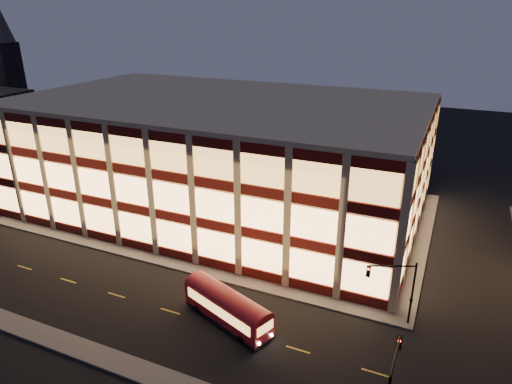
% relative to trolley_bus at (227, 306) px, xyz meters
% --- Properties ---
extents(ground, '(200.00, 200.00, 0.00)m').
position_rel_trolley_bus_xyz_m(ground, '(-9.35, 5.22, -1.67)').
color(ground, black).
rests_on(ground, ground).
extents(sidewalk_office_south, '(54.00, 2.00, 0.15)m').
position_rel_trolley_bus_xyz_m(sidewalk_office_south, '(-12.35, 6.22, -1.59)').
color(sidewalk_office_south, '#514F4C').
rests_on(sidewalk_office_south, ground).
extents(sidewalk_office_east, '(2.00, 30.00, 0.15)m').
position_rel_trolley_bus_xyz_m(sidewalk_office_east, '(13.65, 22.22, -1.59)').
color(sidewalk_office_east, '#514F4C').
rests_on(sidewalk_office_east, ground).
extents(sidewalk_near, '(100.00, 2.00, 0.15)m').
position_rel_trolley_bus_xyz_m(sidewalk_near, '(-9.35, -7.78, -1.59)').
color(sidewalk_near, '#514F4C').
rests_on(sidewalk_near, ground).
extents(office_building, '(50.45, 30.45, 14.50)m').
position_rel_trolley_bus_xyz_m(office_building, '(-12.27, 22.14, 5.58)').
color(office_building, tan).
rests_on(office_building, ground).
extents(church_tower, '(5.00, 5.00, 18.00)m').
position_rel_trolley_bus_xyz_m(church_tower, '(-79.35, 45.22, 7.33)').
color(church_tower, '#2D2621').
rests_on(church_tower, ground).
extents(traffic_signal_far, '(3.79, 1.87, 6.00)m').
position_rel_trolley_bus_xyz_m(traffic_signal_far, '(12.86, 5.46, 2.45)').
color(traffic_signal_far, black).
rests_on(traffic_signal_far, ground).
extents(traffic_signal_near, '(0.32, 4.45, 6.00)m').
position_rel_trolley_bus_xyz_m(traffic_signal_near, '(14.15, -5.81, 2.46)').
color(traffic_signal_near, black).
rests_on(traffic_signal_near, ground).
extents(trolley_bus, '(9.08, 5.24, 3.01)m').
position_rel_trolley_bus_xyz_m(trolley_bus, '(0.00, 0.00, 0.00)').
color(trolley_bus, maroon).
rests_on(trolley_bus, ground).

